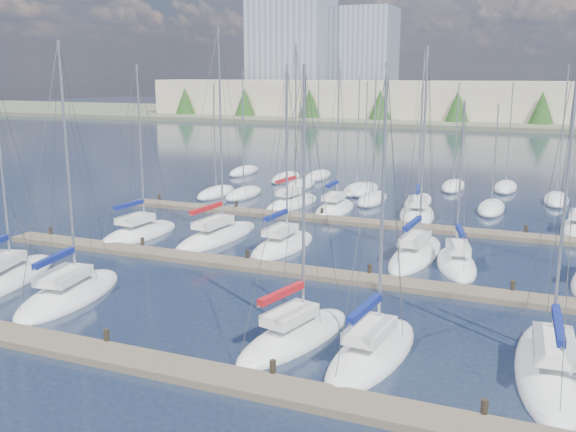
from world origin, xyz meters
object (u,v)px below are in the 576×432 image
at_px(sailboat_l, 456,264).
at_px(sailboat_f, 551,368).
at_px(sailboat_o, 335,209).
at_px(sailboat_c, 69,294).
at_px(sailboat_j, 283,245).
at_px(sailboat_p, 417,214).
at_px(sailboat_e, 372,353).
at_px(sailboat_d, 295,337).
at_px(sailboat_i, 217,236).
at_px(sailboat_b, 4,279).
at_px(sailboat_h, 139,233).
at_px(sailboat_k, 416,254).
at_px(sailboat_n, 292,203).

bearing_deg(sailboat_l, sailboat_f, -81.70).
bearing_deg(sailboat_o, sailboat_c, -104.01).
xyz_separation_m(sailboat_j, sailboat_p, (6.52, 13.56, 0.00)).
bearing_deg(sailboat_c, sailboat_e, -11.29).
xyz_separation_m(sailboat_d, sailboat_i, (-12.07, 14.64, 0.00)).
relative_size(sailboat_j, sailboat_b, 0.99).
bearing_deg(sailboat_p, sailboat_l, -79.10).
bearing_deg(sailboat_c, sailboat_l, 28.61).
bearing_deg(sailboat_h, sailboat_k, 10.56).
xyz_separation_m(sailboat_i, sailboat_b, (-6.59, -13.44, -0.02)).
distance_m(sailboat_c, sailboat_b, 5.34).
bearing_deg(sailboat_f, sailboat_i, 145.78).
relative_size(sailboat_n, sailboat_c, 1.07).
height_order(sailboat_c, sailboat_f, sailboat_c).
height_order(sailboat_k, sailboat_h, sailboat_k).
distance_m(sailboat_d, sailboat_o, 28.17).
bearing_deg(sailboat_p, sailboat_c, -126.28).
height_order(sailboat_e, sailboat_b, sailboat_b).
distance_m(sailboat_d, sailboat_j, 15.72).
height_order(sailboat_h, sailboat_c, sailboat_c).
distance_m(sailboat_n, sailboat_j, 14.66).
height_order(sailboat_h, sailboat_o, sailboat_o).
distance_m(sailboat_k, sailboat_l, 3.02).
xyz_separation_m(sailboat_e, sailboat_l, (1.36, 14.72, -0.00)).
bearing_deg(sailboat_i, sailboat_n, 92.75).
relative_size(sailboat_o, sailboat_e, 1.07).
xyz_separation_m(sailboat_k, sailboat_d, (-2.26, -15.57, -0.00)).
bearing_deg(sailboat_h, sailboat_i, 17.26).
xyz_separation_m(sailboat_n, sailboat_c, (-1.68, -27.41, -0.02)).
distance_m(sailboat_n, sailboat_h, 15.99).
distance_m(sailboat_h, sailboat_e, 25.49).
xyz_separation_m(sailboat_h, sailboat_o, (10.61, 13.93, 0.02)).
distance_m(sailboat_d, sailboat_i, 18.98).
bearing_deg(sailboat_c, sailboat_i, 76.48).
bearing_deg(sailboat_c, sailboat_b, 165.16).
bearing_deg(sailboat_d, sailboat_h, 156.82).
bearing_deg(sailboat_k, sailboat_h, -170.76).
bearing_deg(sailboat_k, sailboat_i, -173.54).
bearing_deg(sailboat_f, sailboat_b, 176.27).
xyz_separation_m(sailboat_n, sailboat_h, (-6.22, -14.73, -0.02)).
xyz_separation_m(sailboat_c, sailboat_p, (13.19, 27.19, 0.01)).
bearing_deg(sailboat_d, sailboat_p, 103.74).
bearing_deg(sailboat_p, sailboat_k, -89.21).
bearing_deg(sailboat_h, sailboat_c, -66.23).
bearing_deg(sailboat_h, sailboat_e, -28.08).
xyz_separation_m(sailboat_h, sailboat_i, (5.82, 1.36, 0.01)).
bearing_deg(sailboat_k, sailboat_l, -19.44).
bearing_deg(sailboat_o, sailboat_i, -112.04).
xyz_separation_m(sailboat_d, sailboat_e, (3.69, -0.29, -0.00)).
relative_size(sailboat_i, sailboat_l, 1.42).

